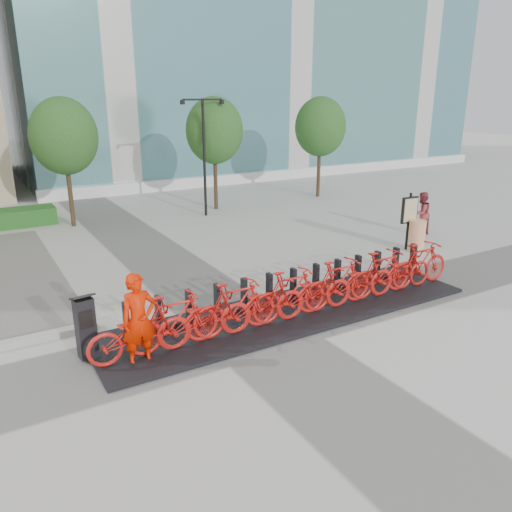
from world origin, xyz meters
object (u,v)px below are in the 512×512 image
worker_red (139,320)px  construction_barrel (417,236)px  bike_0 (139,332)px  kiosk (86,327)px  map_sign (409,212)px  pedestrian (421,214)px

worker_red → construction_barrel: (10.56, 2.63, -0.41)m
bike_0 → kiosk: (-0.90, 0.55, 0.11)m
kiosk → worker_red: bearing=-45.0°
construction_barrel → bike_0: bearing=-166.7°
construction_barrel → map_sign: 0.84m
kiosk → map_sign: 11.52m
bike_0 → map_sign: bearing=-75.1°
bike_0 → construction_barrel: bike_0 is taller
kiosk → worker_red: 1.13m
kiosk → pedestrian: (13.20, 3.37, 0.08)m
pedestrian → map_sign: bearing=25.0°
worker_red → construction_barrel: 10.89m
bike_0 → map_sign: map_sign is taller
pedestrian → construction_barrel: pedestrian is taller
kiosk → map_sign: bearing=4.4°
bike_0 → map_sign: 10.77m
kiosk → pedestrian: size_ratio=0.84×
bike_0 → construction_barrel: bearing=-76.7°
worker_red → pedestrian: 12.98m
worker_red → pedestrian: size_ratio=1.15×
worker_red → construction_barrel: worker_red is taller
kiosk → map_sign: size_ratio=0.70×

